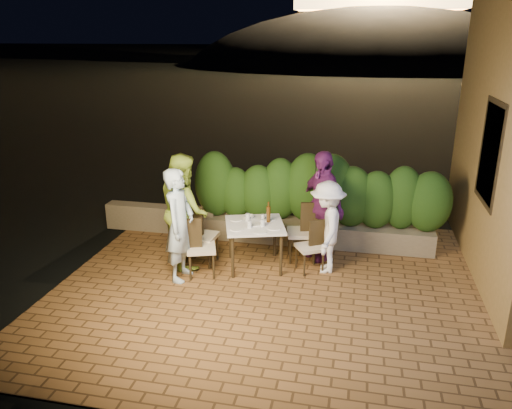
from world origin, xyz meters
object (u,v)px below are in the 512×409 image
(bowl, at_px, (249,217))
(diner_blue, at_px, (180,225))
(dining_table, at_px, (255,245))
(chair_left_back, at_px, (202,235))
(diner_purple, at_px, (322,206))
(diner_green, at_px, (184,210))
(chair_right_front, at_px, (310,246))
(parapet_lamp, at_px, (185,204))
(diner_white, at_px, (327,227))
(beer_bottle, at_px, (268,212))
(chair_right_back, at_px, (301,231))
(chair_left_front, at_px, (201,247))

(bowl, distance_m, diner_blue, 1.27)
(dining_table, relative_size, chair_left_back, 0.92)
(diner_blue, bearing_deg, diner_purple, -57.25)
(diner_blue, distance_m, diner_green, 0.57)
(chair_left_back, xyz_separation_m, chair_right_front, (1.79, 0.09, -0.07))
(dining_table, distance_m, parapet_lamp, 2.02)
(dining_table, height_order, diner_white, diner_white)
(beer_bottle, bearing_deg, chair_right_front, -8.55)
(parapet_lamp, bearing_deg, chair_right_back, -17.80)
(diner_blue, distance_m, diner_purple, 2.40)
(dining_table, distance_m, diner_white, 1.22)
(chair_right_front, bearing_deg, parapet_lamp, -55.83)
(dining_table, distance_m, chair_left_back, 0.89)
(bowl, xyz_separation_m, diner_green, (-1.01, -0.35, 0.17))
(chair_right_front, xyz_separation_m, diner_green, (-2.06, -0.12, 0.51))
(diner_blue, height_order, parapet_lamp, diner_blue)
(beer_bottle, distance_m, diner_blue, 1.46)
(chair_left_back, distance_m, chair_right_front, 1.79)
(beer_bottle, distance_m, diner_white, 0.97)
(chair_left_front, height_order, diner_purple, diner_purple)
(diner_green, xyz_separation_m, diner_purple, (2.18, 0.68, 0.00))
(diner_purple, relative_size, parapet_lamp, 13.43)
(chair_left_back, height_order, chair_right_back, chair_right_back)
(beer_bottle, relative_size, bowl, 2.02)
(dining_table, bearing_deg, diner_white, 4.83)
(diner_green, bearing_deg, diner_purple, -106.97)
(chair_right_back, xyz_separation_m, diner_blue, (-1.75, -1.09, 0.38))
(diner_purple, bearing_deg, chair_left_back, -110.75)
(diner_purple, bearing_deg, bowl, -113.69)
(bowl, bearing_deg, chair_right_front, -11.92)
(chair_left_back, bearing_deg, parapet_lamp, 124.64)
(chair_right_front, bearing_deg, chair_left_front, -14.16)
(diner_blue, bearing_deg, chair_right_back, -56.20)
(diner_green, distance_m, diner_purple, 2.29)
(diner_green, distance_m, diner_white, 2.33)
(chair_left_front, bearing_deg, parapet_lamp, 97.81)
(chair_left_back, distance_m, diner_blue, 0.72)
(beer_bottle, relative_size, parapet_lamp, 2.45)
(chair_left_front, bearing_deg, diner_purple, 11.46)
(dining_table, bearing_deg, parapet_lamp, 143.53)
(diner_blue, relative_size, diner_purple, 0.95)
(chair_left_front, distance_m, chair_left_back, 0.44)
(bowl, distance_m, chair_right_front, 1.13)
(dining_table, height_order, diner_blue, diner_blue)
(chair_left_front, xyz_separation_m, parapet_lamp, (-0.85, 1.67, 0.09))
(dining_table, xyz_separation_m, chair_left_front, (-0.76, -0.47, 0.10))
(diner_blue, height_order, diner_white, diner_blue)
(dining_table, bearing_deg, chair_right_front, 2.25)
(chair_left_front, distance_m, parapet_lamp, 1.87)
(dining_table, height_order, parapet_lamp, dining_table)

